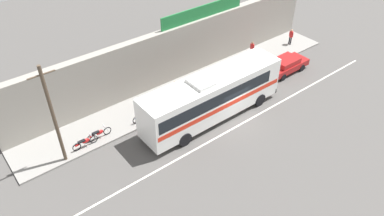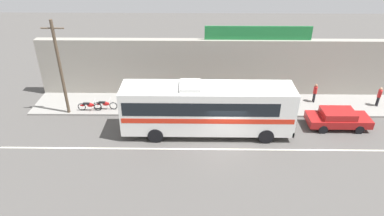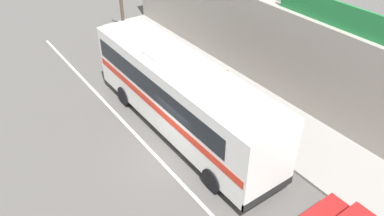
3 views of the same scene
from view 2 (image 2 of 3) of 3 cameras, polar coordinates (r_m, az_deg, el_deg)
The scene contains 14 objects.
ground_plane at distance 23.70m, azimuth 5.53°, elevation -5.65°, with size 70.00×70.00×0.00m, color #4F4C49.
sidewalk_slab at distance 28.07m, azimuth 4.79°, elevation 0.57°, with size 30.00×3.60×0.14m, color gray.
storefront_facade at distance 29.00m, azimuth 4.72°, elevation 6.66°, with size 30.00×0.70×4.80m, color gray.
storefront_billboard at distance 28.34m, azimuth 10.86°, elevation 12.04°, with size 8.46×0.12×1.10m, color #1E7538.
road_center_stripe at distance 23.05m, azimuth 5.67°, elevation -6.78°, with size 30.00×0.14×0.01m, color silver.
intercity_bus at distance 23.56m, azimuth 2.32°, elevation 0.18°, with size 11.62×2.68×3.78m.
parked_car at distance 26.95m, azimuth 22.91°, elevation -1.56°, with size 4.39×1.86×1.37m.
utility_pole at distance 26.87m, azimuth -20.90°, elevation 6.28°, with size 1.60×0.22×7.20m.
motorcycle_red at distance 26.92m, azimuth -6.93°, elevation 0.31°, with size 1.97×0.56×0.94m.
motorcycle_green at distance 27.81m, azimuth -14.18°, elevation 0.57°, with size 1.88×0.56×0.94m.
motorcycle_orange at distance 27.95m, azimuth -16.58°, elevation 0.37°, with size 1.87×0.56×0.94m.
pedestrian_near_shop at distance 26.96m, azimuth 0.41°, elevation 2.03°, with size 0.30×0.48×1.75m.
pedestrian_by_curb at distance 29.56m, azimuth 19.61°, elevation 2.55°, with size 0.30×0.48×1.58m.
pedestrian_far_right at distance 31.00m, azimuth 28.47°, elevation 1.86°, with size 0.30×0.48×1.60m.
Camera 2 is at (-2.01, -19.35, 13.54)m, focal length 32.37 mm.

